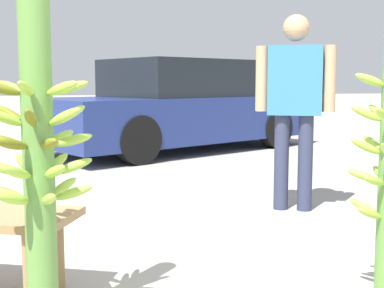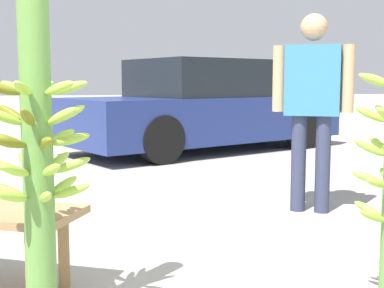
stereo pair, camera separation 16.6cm
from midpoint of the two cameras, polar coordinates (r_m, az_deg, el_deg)
banana_stalk_left at (r=2.34m, az=-18.07°, el=-0.36°), size 0.46×0.45×1.61m
vendor_person at (r=4.51m, az=9.87°, el=5.08°), size 0.63×0.38×1.63m
parked_car at (r=8.44m, az=-1.61°, el=3.98°), size 4.71×3.58×1.41m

